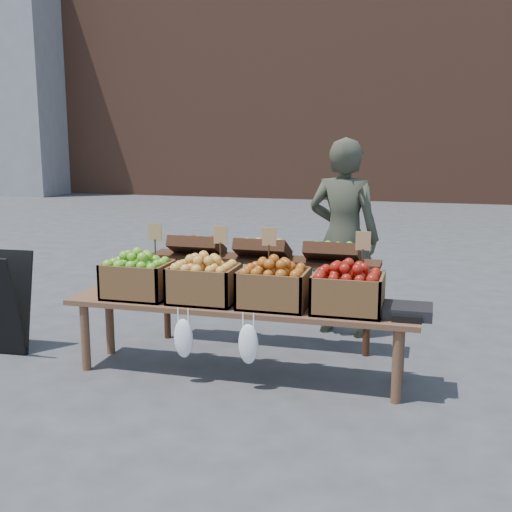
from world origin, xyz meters
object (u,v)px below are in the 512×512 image
(crate_golden_apples, at_px, (138,280))
(weighing_scale, at_px, (408,311))
(crate_russet_pears, at_px, (204,284))
(back_table, at_px, (263,289))
(crate_red_apples, at_px, (274,288))
(vendor, at_px, (344,238))
(crate_green_apples, at_px, (348,293))
(display_bench, at_px, (239,340))

(crate_golden_apples, height_order, weighing_scale, crate_golden_apples)
(crate_russet_pears, height_order, weighing_scale, crate_russet_pears)
(back_table, distance_m, crate_red_apples, 0.79)
(vendor, bearing_deg, crate_green_apples, 109.62)
(crate_red_apples, height_order, crate_green_apples, same)
(crate_golden_apples, bearing_deg, crate_red_apples, 0.00)
(vendor, height_order, crate_green_apples, vendor)
(display_bench, bearing_deg, weighing_scale, 0.00)
(crate_russet_pears, bearing_deg, display_bench, 0.00)
(vendor, height_order, crate_russet_pears, vendor)
(back_table, bearing_deg, crate_russet_pears, -110.91)
(crate_russet_pears, bearing_deg, back_table, 69.09)
(display_bench, xyz_separation_m, crate_golden_apples, (-0.82, 0.00, 0.42))
(back_table, height_order, crate_red_apples, back_table)
(crate_golden_apples, height_order, crate_red_apples, same)
(back_table, xyz_separation_m, crate_red_apples, (0.27, -0.72, 0.19))
(crate_green_apples, distance_m, weighing_scale, 0.44)
(vendor, distance_m, crate_russet_pears, 1.58)
(weighing_scale, bearing_deg, back_table, 150.06)
(vendor, relative_size, crate_russet_pears, 3.62)
(weighing_scale, bearing_deg, crate_golden_apples, 180.00)
(back_table, bearing_deg, crate_red_apples, -69.11)
(display_bench, xyz_separation_m, crate_russet_pears, (-0.27, 0.00, 0.42))
(vendor, height_order, display_bench, vendor)
(crate_red_apples, bearing_deg, weighing_scale, 0.00)
(crate_green_apples, xyz_separation_m, weighing_scale, (0.43, 0.00, -0.10))
(back_table, height_order, display_bench, back_table)
(crate_golden_apples, bearing_deg, weighing_scale, 0.00)
(crate_russet_pears, bearing_deg, weighing_scale, 0.00)
(vendor, xyz_separation_m, crate_green_apples, (0.21, -1.29, -0.20))
(crate_green_apples, bearing_deg, vendor, 99.33)
(back_table, bearing_deg, display_bench, -90.01)
(crate_red_apples, relative_size, weighing_scale, 1.47)
(crate_golden_apples, xyz_separation_m, weighing_scale, (2.07, 0.00, -0.10))
(crate_golden_apples, relative_size, weighing_scale, 1.47)
(crate_green_apples, relative_size, weighing_scale, 1.47)
(weighing_scale, bearing_deg, crate_green_apples, 180.00)
(back_table, xyz_separation_m, weighing_scale, (1.25, -0.72, 0.09))
(crate_red_apples, bearing_deg, vendor, 75.32)
(crate_red_apples, bearing_deg, display_bench, 180.00)
(display_bench, relative_size, crate_golden_apples, 5.40)
(crate_green_apples, bearing_deg, display_bench, 180.00)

